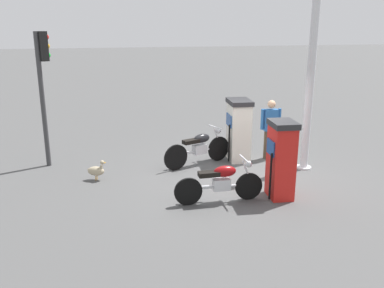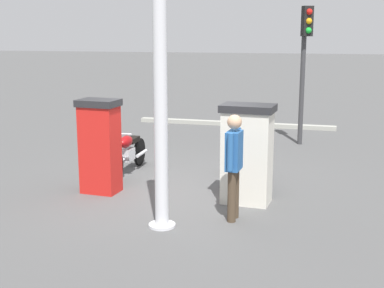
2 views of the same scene
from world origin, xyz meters
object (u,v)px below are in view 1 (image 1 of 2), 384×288
Objects in this scene: wandering_duck at (96,170)px; canopy_support_pole at (310,90)px; attendant_person at (270,125)px; motorcycle_near_pump at (199,147)px; fuel_pump_far at (281,159)px; fuel_pump_near at (239,130)px; motorcycle_far_pump at (221,181)px; roadside_traffic_light at (43,76)px.

wandering_duck is 5.56m from canopy_support_pole.
motorcycle_near_pump is at bearing 2.67° from attendant_person.
canopy_support_pole is at bearing -132.55° from fuel_pump_far.
fuel_pump_near is 0.88× the size of motorcycle_far_pump.
attendant_person is (-0.89, 0.09, 0.09)m from fuel_pump_near.
fuel_pump_near is 3.93m from wandering_duck.
fuel_pump_near is at bearing -169.97° from wandering_duck.
roadside_traffic_light reaches higher than motorcycle_far_pump.
attendant_person is at bearing -61.23° from canopy_support_pole.
wandering_duck is (4.71, 0.59, -0.70)m from attendant_person.
fuel_pump_far is 2.42m from canopy_support_pole.
fuel_pump_far is 2.69m from attendant_person.
roadside_traffic_light is 6.65m from canopy_support_pole.
fuel_pump_far is at bearing 115.36° from motorcycle_near_pump.
canopy_support_pole is at bearing 161.10° from motorcycle_near_pump.
canopy_support_pole is at bearing 175.73° from wandering_duck.
fuel_pump_far is at bearing 178.41° from motorcycle_far_pump.
canopy_support_pole reaches higher than fuel_pump_near.
wandering_duck is (3.82, 0.68, -0.61)m from fuel_pump_near.
attendant_person is 3.25× the size of wandering_duck.
attendant_person reaches higher than motorcycle_far_pump.
fuel_pump_far is (0.00, 2.62, 0.00)m from fuel_pump_near.
fuel_pump_near reaches higher than attendant_person.
canopy_support_pole reaches higher than wandering_duck.
motorcycle_near_pump is at bearing -93.81° from motorcycle_far_pump.
attendant_person is (-2.21, -2.50, 0.48)m from motorcycle_far_pump.
fuel_pump_near is 1.02× the size of attendant_person.
roadside_traffic_light is at bearing -15.86° from canopy_support_pole.
fuel_pump_far is 0.40× the size of canopy_support_pole.
fuel_pump_near is 3.33× the size of wandering_duck.
motorcycle_far_pump is 5.29m from roadside_traffic_light.
roadside_traffic_light is (4.96, -0.75, 1.51)m from fuel_pump_near.
roadside_traffic_light reaches higher than motorcycle_near_pump.
fuel_pump_far is 0.88× the size of motorcycle_far_pump.
canopy_support_pole reaches higher than motorcycle_near_pump.
fuel_pump_far is at bearing 89.99° from fuel_pump_near.
fuel_pump_near is at bearing 171.42° from roadside_traffic_light.
fuel_pump_near is 0.40× the size of canopy_support_pole.
fuel_pump_near is 2.14m from canopy_support_pole.
roadside_traffic_light is (3.80, -0.93, 1.87)m from motorcycle_near_pump.
roadside_traffic_light reaches higher than wandering_duck.
motorcycle_near_pump reaches higher than motorcycle_far_pump.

